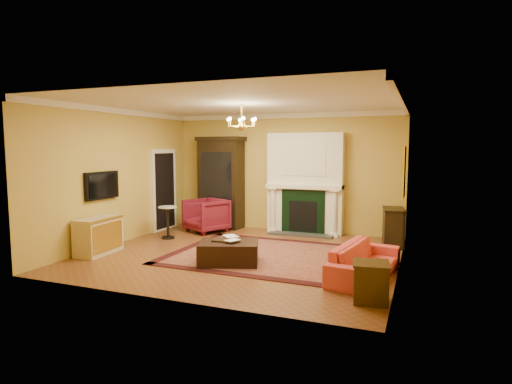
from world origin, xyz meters
The scene contains 26 objects.
floor centered at (0.00, 0.00, -0.01)m, with size 6.00×5.50×0.02m, color brown.
ceiling centered at (0.00, 0.00, 3.01)m, with size 6.00×5.50×0.02m, color silver.
wall_back centered at (0.00, 2.76, 1.50)m, with size 6.00×0.02×3.00m, color gold.
wall_front centered at (0.00, -2.76, 1.50)m, with size 6.00×0.02×3.00m, color gold.
wall_left centered at (-3.01, 0.00, 1.50)m, with size 0.02×5.50×3.00m, color gold.
wall_right centered at (3.01, 0.00, 1.50)m, with size 0.02×5.50×3.00m, color gold.
fireplace centered at (0.60, 2.57, 1.19)m, with size 1.90×0.70×2.50m.
crown_molding centered at (0.00, 0.96, 2.94)m, with size 6.00×5.50×0.12m.
doorway centered at (-2.95, 1.70, 1.05)m, with size 0.08×1.05×2.10m.
tv_panel centered at (-2.95, -0.60, 1.35)m, with size 0.09×0.95×0.58m.
gilt_mirror centered at (2.97, 1.40, 1.65)m, with size 0.06×0.76×1.05m.
chandelier centered at (0.00, 0.00, 2.61)m, with size 0.63×0.55×0.53m.
oriental_rug centered at (0.65, 0.09, 0.01)m, with size 4.04×3.03×0.02m, color #480F11.
china_cabinet centered at (-1.68, 2.49, 1.16)m, with size 1.16×0.53×2.32m, color black.
wingback_armchair centered at (-1.76, 1.78, 0.46)m, with size 0.90×0.85×0.93m, color maroon.
pedestal_table centered at (-2.22, 0.74, 0.45)m, with size 0.43×0.43×0.77m.
commode centered at (-2.73, -1.00, 0.37)m, with size 0.47×0.99×0.74m, color beige.
coral_sofa centered at (2.50, -0.67, 0.37)m, with size 1.89×0.55×0.74m, color #DE4946.
end_table centered at (2.72, -1.78, 0.27)m, with size 0.46×0.46×0.53m, color #36230E.
console_table centered at (2.78, 1.86, 0.40)m, with size 0.41×0.72×0.81m, color black.
leather_ottoman centered at (0.05, -0.73, 0.22)m, with size 1.07×0.78×0.40m, color black.
ottoman_tray centered at (-0.02, -0.67, 0.43)m, with size 0.47×0.37×0.03m, color black.
book_a centered at (-0.09, -0.58, 0.60)m, with size 0.23×0.03×0.31m, color gray.
book_b centered at (0.06, -0.74, 0.58)m, with size 0.20×0.02×0.27m, color gray.
topiary_left centered at (0.08, 2.53, 1.47)m, with size 0.16×0.16×0.43m.
topiary_right centered at (1.34, 2.53, 1.48)m, with size 0.17×0.17×0.45m.
Camera 1 is at (3.35, -7.74, 2.15)m, focal length 30.00 mm.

